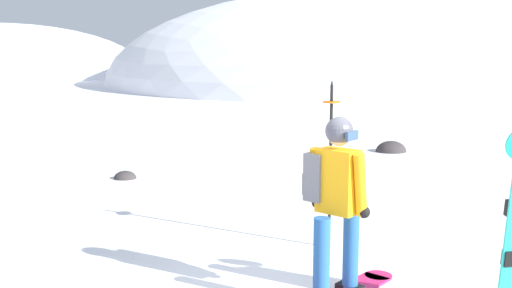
% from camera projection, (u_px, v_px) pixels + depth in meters
% --- Properties ---
extents(ridge_peak_main, '(30.20, 27.18, 11.08)m').
position_uv_depth(ridge_peak_main, '(363.00, 83.00, 37.38)').
color(ridge_peak_main, white).
rests_on(ridge_peak_main, ground).
extents(snowboarder_main, '(1.50, 1.25, 1.71)m').
position_uv_depth(snowboarder_main, '(335.00, 204.00, 5.65)').
color(snowboarder_main, '#D11E5B').
rests_on(snowboarder_main, ground).
extents(piste_marker_near, '(0.20, 0.20, 1.96)m').
position_uv_depth(piste_marker_near, '(331.00, 153.00, 7.12)').
color(piste_marker_near, black).
rests_on(piste_marker_near, ground).
extents(rock_dark, '(0.40, 0.34, 0.28)m').
position_uv_depth(rock_dark, '(125.00, 179.00, 10.99)').
color(rock_dark, '#383333').
rests_on(rock_dark, ground).
extents(rock_mid, '(0.68, 0.58, 0.48)m').
position_uv_depth(rock_mid, '(391.00, 152.00, 13.72)').
color(rock_mid, '#383333').
rests_on(rock_mid, ground).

